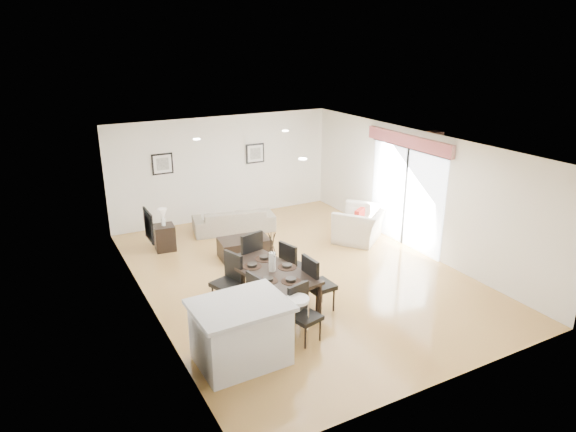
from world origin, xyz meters
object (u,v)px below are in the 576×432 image
dining_table (272,275)px  side_table (165,238)px  dining_chair_efar (292,264)px  dining_chair_head (302,310)px  kitchen_island (241,332)px  bar_stool (298,305)px  dining_chair_enear (315,281)px  armchair (360,224)px  sofa (234,220)px  dining_chair_wfar (229,277)px  dining_chair_foot (248,255)px  dining_chair_wnear (250,300)px  coffee_table (244,248)px

dining_table → side_table: size_ratio=3.23×
dining_chair_efar → dining_chair_head: dining_chair_efar is taller
kitchen_island → bar_stool: size_ratio=1.75×
dining_chair_efar → side_table: 3.51m
bar_stool → side_table: bearing=99.6°
dining_chair_enear → armchair: bearing=-51.7°
sofa → dining_chair_wfar: 3.75m
armchair → dining_chair_enear: 3.59m
dining_chair_enear → bar_stool: dining_chair_enear is taller
armchair → kitchen_island: 5.41m
dining_chair_enear → bar_stool: bearing=130.6°
sofa → dining_chair_head: dining_chair_head is taller
dining_chair_wfar → dining_chair_head: 1.68m
sofa → armchair: size_ratio=1.64×
side_table → kitchen_island: size_ratio=0.42×
dining_chair_foot → side_table: size_ratio=1.86×
dining_chair_enear → dining_chair_foot: (-0.59, 1.53, 0.03)m
dining_chair_wnear → dining_table: bearing=112.7°
dining_chair_wfar → dining_chair_foot: bearing=114.5°
dining_chair_efar → dining_chair_foot: dining_chair_foot is taller
dining_table → armchair: bearing=19.6°
dining_chair_wfar → bar_stool: size_ratio=1.23×
dining_chair_head → dining_chair_foot: bearing=75.3°
dining_chair_enear → dining_chair_efar: (0.01, 0.86, -0.03)m
dining_chair_wnear → dining_chair_foot: bearing=145.2°
dining_table → bar_stool: (-0.16, -1.19, 0.03)m
armchair → dining_table: 3.83m
dining_chair_efar → coffee_table: (-0.16, 1.89, -0.34)m
sofa → dining_chair_wfar: dining_chair_wfar is taller
dining_chair_efar → sofa: bearing=-19.3°
dining_chair_head → side_table: size_ratio=1.59×
dining_table → dining_chair_enear: size_ratio=1.81×
dining_chair_foot → dining_chair_wfar: bearing=28.9°
coffee_table → side_table: size_ratio=1.83×
dining_chair_foot → armchair: bearing=179.8°
sofa → dining_table: size_ratio=1.05×
dining_chair_foot → dining_chair_efar: bearing=117.3°
dining_chair_foot → side_table: bearing=-82.7°
dining_chair_efar → side_table: bearing=11.8°
side_table → dining_chair_wfar: bearing=-83.7°
armchair → kitchen_island: kitchen_island is taller
dining_table → dining_chair_wnear: (-0.62, -0.42, -0.13)m
armchair → coffee_table: size_ratio=1.13×
dining_table → dining_chair_enear: (0.61, -0.45, -0.08)m
dining_chair_wnear → bar_stool: (0.46, -0.77, 0.16)m
dining_chair_foot → dining_chair_head: bearing=74.3°
armchair → dining_chair_head: size_ratio=1.30×
dining_chair_enear → bar_stool: (-0.78, -0.75, 0.11)m
dining_chair_wnear → dining_chair_foot: 1.64m
coffee_table → kitchen_island: bearing=-108.6°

